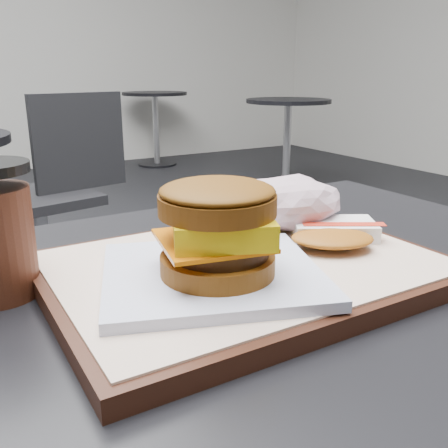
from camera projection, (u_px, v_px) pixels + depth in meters
customer_table at (261, 432)px, 0.55m from camera, size 0.80×0.60×0.77m
serving_tray at (245, 269)px, 0.50m from camera, size 0.38×0.28×0.02m
breakfast_sandwich at (216, 240)px, 0.43m from camera, size 0.24×0.22×0.09m
hash_brown at (333, 233)px, 0.54m from camera, size 0.14×0.12×0.02m
crumpled_wrapper at (288, 202)px, 0.59m from camera, size 0.14×0.11×0.06m
neighbor_chair at (53, 185)px, 2.08m from camera, size 0.63×0.49×0.88m
bg_table_near at (288, 123)px, 3.93m from camera, size 0.66×0.66×0.75m
bg_table_far at (155, 111)px, 5.13m from camera, size 0.66×0.66×0.75m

